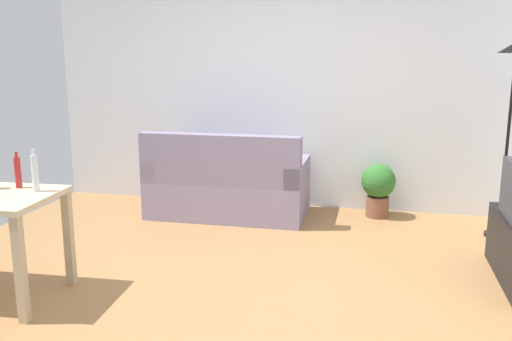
% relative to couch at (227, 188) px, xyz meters
% --- Properties ---
extents(ground_plane, '(5.20, 4.40, 0.02)m').
position_rel_couch_xyz_m(ground_plane, '(0.45, -1.59, -0.32)').
color(ground_plane, '#9E7042').
extents(wall_rear, '(5.20, 0.10, 2.70)m').
position_rel_couch_xyz_m(wall_rear, '(0.45, 0.61, 1.04)').
color(wall_rear, silver).
rests_on(wall_rear, ground_plane).
extents(couch, '(1.65, 0.84, 0.92)m').
position_rel_couch_xyz_m(couch, '(0.00, 0.00, 0.00)').
color(couch, gray).
rests_on(couch, ground_plane).
extents(potted_plant, '(0.36, 0.36, 0.57)m').
position_rel_couch_xyz_m(potted_plant, '(1.57, 0.31, 0.02)').
color(potted_plant, brown).
rests_on(potted_plant, ground_plane).
extents(bottle_red, '(0.05, 0.05, 0.26)m').
position_rel_couch_xyz_m(bottle_red, '(-0.98, -2.08, 0.57)').
color(bottle_red, '#AD2323').
rests_on(bottle_red, desk).
extents(bottle_clear, '(0.05, 0.05, 0.30)m').
position_rel_couch_xyz_m(bottle_clear, '(-0.80, -2.14, 0.58)').
color(bottle_clear, silver).
rests_on(bottle_clear, desk).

